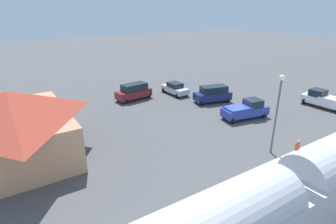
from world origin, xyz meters
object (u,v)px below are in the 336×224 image
object	(u,v)px
station_building	(13,124)
pickup_white	(324,100)
suv_maroon	(134,91)
light_pole_near_platform	(278,105)
pedestrian_on_platform	(297,148)
pickup_blue	(246,110)
sedan_silver	(175,88)
suv_navy	(213,94)

from	to	relation	value
station_building	pickup_white	world-z (taller)	station_building
suv_maroon	light_pole_near_platform	world-z (taller)	light_pole_near_platform
pickup_white	pedestrian_on_platform	bearing A→B (deg)	111.97
station_building	pickup_blue	distance (m)	23.35
sedan_silver	light_pole_near_platform	size ratio (longest dim) A/B	0.66
pickup_white	pickup_blue	distance (m)	11.48
station_building	sedan_silver	bearing A→B (deg)	-70.17
pedestrian_on_platform	sedan_silver	world-z (taller)	pedestrian_on_platform
sedan_silver	pickup_blue	bearing A→B (deg)	-172.18
suv_maroon	pickup_white	xyz separation A→B (m)	(-15.92, -18.88, -0.12)
suv_maroon	pickup_blue	distance (m)	15.21
station_building	suv_navy	bearing A→B (deg)	-85.24
pickup_white	light_pole_near_platform	distance (m)	16.23
pickup_blue	light_pole_near_platform	size ratio (longest dim) A/B	0.81
pickup_blue	sedan_silver	bearing A→B (deg)	7.82
pedestrian_on_platform	pickup_white	size ratio (longest dim) A/B	0.31
pedestrian_on_platform	suv_maroon	xyz separation A→B (m)	(21.96, 3.92, -0.13)
pedestrian_on_platform	suv_navy	size ratio (longest dim) A/B	0.33
pedestrian_on_platform	light_pole_near_platform	distance (m)	3.80
station_building	suv_navy	distance (m)	23.62
sedan_silver	pickup_white	distance (m)	19.60
sedan_silver	suv_maroon	xyz separation A→B (m)	(1.05, 6.11, 0.27)
station_building	light_pole_near_platform	bearing A→B (deg)	-121.05
pickup_white	suv_navy	bearing A→B (deg)	48.81
station_building	suv_maroon	distance (m)	17.50
sedan_silver	pickup_white	world-z (taller)	pickup_white
station_building	pickup_white	distance (m)	34.78
sedan_silver	pickup_blue	distance (m)	12.14
suv_maroon	pickup_blue	size ratio (longest dim) A/B	0.90
pedestrian_on_platform	light_pole_near_platform	size ratio (longest dim) A/B	0.25
pedestrian_on_platform	light_pole_near_platform	xyz separation A→B (m)	(2.07, 0.39, 3.17)
suv_navy	pickup_blue	size ratio (longest dim) A/B	0.92
station_building	pedestrian_on_platform	bearing A→B (deg)	-124.94
suv_maroon	pedestrian_on_platform	bearing A→B (deg)	-169.89
pickup_blue	light_pole_near_platform	distance (m)	8.73
pedestrian_on_platform	pickup_white	distance (m)	16.14
pickup_white	pickup_blue	bearing A→B (deg)	75.63
pickup_white	suv_maroon	bearing A→B (deg)	49.87
suv_navy	pickup_blue	distance (m)	6.37
light_pole_near_platform	pickup_blue	bearing A→B (deg)	-31.89
pedestrian_on_platform	suv_navy	bearing A→B (deg)	-16.37
suv_maroon	sedan_silver	bearing A→B (deg)	-99.73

